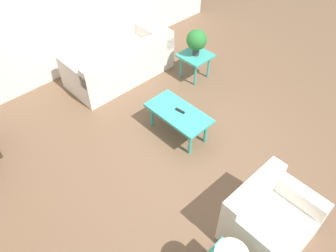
{
  "coord_description": "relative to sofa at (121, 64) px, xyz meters",
  "views": [
    {
      "loc": [
        -2.18,
        2.46,
        3.77
      ],
      "look_at": [
        0.18,
        0.21,
        0.55
      ],
      "focal_mm": 35.0,
      "sensor_mm": 36.0,
      "label": 1
    }
  ],
  "objects": [
    {
      "name": "coffee_table",
      "position": [
        -1.81,
        0.28,
        0.11
      ],
      "size": [
        1.02,
        0.53,
        0.45
      ],
      "color": "teal",
      "rests_on": "ground_plane"
    },
    {
      "name": "sofa",
      "position": [
        0.0,
        0.0,
        0.0
      ],
      "size": [
        0.95,
        1.97,
        0.76
      ],
      "rotation": [
        0.0,
        0.0,
        1.57
      ],
      "color": "silver",
      "rests_on": "ground_plane"
    },
    {
      "name": "remote_control",
      "position": [
        -1.82,
        0.26,
        0.17
      ],
      "size": [
        0.16,
        0.06,
        0.02
      ],
      "color": "black",
      "rests_on": "coffee_table"
    },
    {
      "name": "side_table_plant",
      "position": [
        -0.95,
        -1.01,
        0.13
      ],
      "size": [
        0.54,
        0.54,
        0.49
      ],
      "color": "teal",
      "rests_on": "ground_plane"
    },
    {
      "name": "wall_right",
      "position": [
        0.88,
        0.47,
        1.06
      ],
      "size": [
        0.12,
        7.2,
        2.7
      ],
      "color": "silver",
      "rests_on": "ground_plane"
    },
    {
      "name": "potted_plant",
      "position": [
        -0.95,
        -1.01,
        0.5
      ],
      "size": [
        0.37,
        0.37,
        0.49
      ],
      "color": "#333338",
      "rests_on": "side_table_plant"
    },
    {
      "name": "ground_plane",
      "position": [
        -2.18,
        0.47,
        -0.29
      ],
      "size": [
        14.0,
        14.0,
        0.0
      ],
      "primitive_type": "plane",
      "color": "brown"
    },
    {
      "name": "armchair",
      "position": [
        -3.75,
        0.74,
        0.02
      ],
      "size": [
        0.83,
        0.96,
        0.77
      ],
      "rotation": [
        0.0,
        0.0,
        -1.58
      ],
      "color": "silver",
      "rests_on": "ground_plane"
    }
  ]
}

